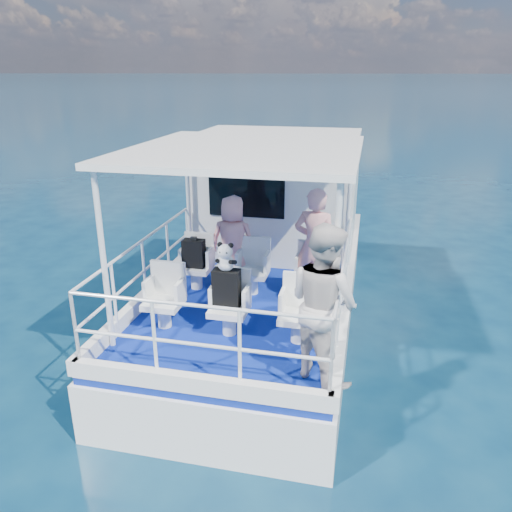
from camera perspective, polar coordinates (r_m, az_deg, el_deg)
The scene contains 20 objects.
ground at distance 7.98m, azimuth -0.76°, elevation -10.71°, with size 2000.00×2000.00×0.00m, color #08263F.
hull at distance 8.83m, azimuth 0.77°, elevation -7.44°, with size 3.00×7.00×1.60m, color white.
deck at distance 8.47m, azimuth 0.79°, elevation -2.35°, with size 2.90×6.90×0.10m, color navy.
cabin at distance 9.33m, azimuth 2.50°, elevation 7.22°, with size 2.85×2.00×2.20m, color white.
canopy at distance 6.71m, azimuth -1.29°, elevation 11.97°, with size 3.00×3.20×0.08m, color white.
canopy_posts at distance 6.93m, azimuth -1.31°, elevation 2.54°, with size 2.77×2.97×2.20m.
railings at distance 6.84m, azimuth -1.93°, elevation -3.06°, with size 2.84×3.59×1.00m, color white, non-canonical shape.
seat_port_fwd at distance 7.89m, azimuth -6.82°, elevation -2.35°, with size 0.48×0.46×0.38m, color white.
seat_center_fwd at distance 7.66m, azimuth -0.45°, elevation -2.95°, with size 0.48×0.46×0.38m, color white.
seat_stbd_fwd at distance 7.52m, azimuth 6.26°, elevation -3.53°, with size 0.48×0.46×0.38m, color white.
seat_port_aft at distance 6.80m, azimuth -10.44°, elevation -6.47°, with size 0.48×0.46×0.38m, color white.
seat_center_aft at distance 6.52m, azimuth -3.07°, elevation -7.35°, with size 0.48×0.46×0.38m, color white.
seat_stbd_aft at distance 6.36m, azimuth 4.84°, elevation -8.17°, with size 0.48×0.46×0.38m, color white.
passenger_port_fwd at distance 7.76m, azimuth -2.67°, elevation 1.63°, with size 0.55×0.39×1.46m, color pink.
passenger_stbd_fwd at distance 7.25m, azimuth 6.74°, elevation 1.16°, with size 0.62×0.41×1.71m, color pink.
passenger_stbd_aft at distance 5.41m, azimuth 7.72°, elevation -5.35°, with size 0.86×0.67×1.78m, color silver.
backpack_port at distance 7.70m, azimuth -7.11°, elevation 0.31°, with size 0.33×0.19×0.44m, color black.
backpack_center at distance 6.34m, azimuth -3.39°, elevation -3.75°, with size 0.34×0.19×0.51m, color black.
compact_camera at distance 7.60m, azimuth -7.14°, elevation 1.99°, with size 0.09×0.06×0.06m, color black.
panda at distance 6.16m, azimuth -3.49°, elevation -0.07°, with size 0.24×0.20×0.36m, color white, non-canonical shape.
Camera 1 is at (1.61, -6.64, 4.12)m, focal length 35.00 mm.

